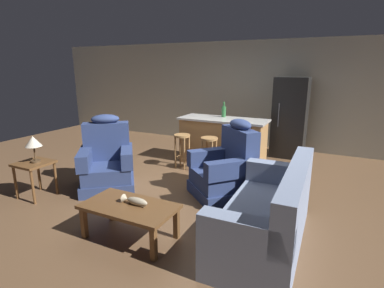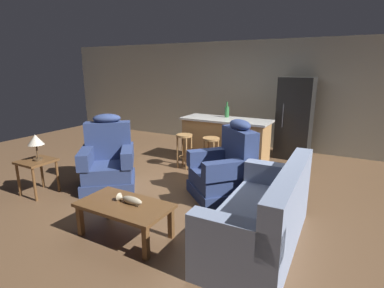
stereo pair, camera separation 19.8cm
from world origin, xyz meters
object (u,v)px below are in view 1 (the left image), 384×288
Objects in this scene: table_lamp at (33,143)px; kitchen_island at (223,141)px; fish_figurine at (135,201)px; recliner_near_lamp at (107,163)px; coffee_table at (129,209)px; couch at (270,215)px; bar_stool_middle at (209,148)px; refrigerator at (290,117)px; recliner_near_island at (226,170)px; end_table at (34,168)px; bottle_tall_green at (224,111)px; bar_stool_left at (182,145)px; bar_stool_right at (239,152)px.

kitchen_island is (1.94, 2.86, -0.39)m from table_lamp.
recliner_near_lamp is at bearing 142.40° from fish_figurine.
couch reaches higher than coffee_table.
refrigerator is (1.16, 1.83, 0.41)m from bar_stool_middle.
table_lamp reaches higher than coffee_table.
fish_figurine is at bearing 23.52° from recliner_near_island.
end_table is 0.32× the size of refrigerator.
refrigerator is (2.38, 3.26, 0.46)m from recliner_near_lamp.
recliner_near_lamp is 2.63m from bottle_tall_green.
fish_figurine is 1.70m from recliner_near_island.
couch is at bearing 22.99° from coffee_table.
bottle_tall_green is (1.20, 2.25, 0.65)m from recliner_near_lamp.
recliner_near_island is at bearing -66.87° from kitchen_island.
recliner_near_lamp is at bearing 48.55° from end_table.
bottle_tall_green is (-0.03, 0.82, 0.60)m from bar_stool_middle.
bar_stool_left is (1.36, 2.24, 0.01)m from end_table.
bar_stool_right is at bearing 0.00° from bar_stool_middle.
coffee_table is 0.62× the size of refrigerator.
coffee_table is 3.16m from kitchen_island.
bar_stool_middle reaches higher than end_table.
fish_figurine is at bearing -86.98° from bottle_tall_green.
bar_stool_right is (-0.08, 0.87, 0.05)m from recliner_near_island.
end_table is 2.97m from bar_stool_middle.
refrigerator is at bearing 46.76° from kitchen_island.
bottle_tall_green reaches higher than table_lamp.
refrigerator reaches higher than bottle_tall_green.
refrigerator reaches higher than fish_figurine.
table_lamp is 2.62m from bar_stool_left.
recliner_near_island is 2.14× the size of end_table.
kitchen_island is 0.84m from bar_stool_right.
table_lamp is (-2.05, 0.26, 0.41)m from fish_figurine.
recliner_near_island is 2.95m from table_lamp.
recliner_near_island reaches higher than end_table.
end_table is at bearing -20.73° from recliner_near_island.
table_lamp reaches higher than bar_stool_left.
refrigerator is (3.10, 4.07, 0.42)m from end_table.
refrigerator is (-0.42, 3.73, 0.54)m from couch.
kitchen_island is (-1.54, 2.53, 0.14)m from couch.
fish_figurine is 1.06× the size of bottle_tall_green.
bar_stool_left is (-0.73, 2.49, 0.01)m from fish_figurine.
bottle_tall_green is (1.91, 3.06, 0.61)m from end_table.
bottle_tall_green is (0.55, 0.82, 0.60)m from bar_stool_left.
couch is 2.84m from recliner_near_lamp.
table_lamp is at bearing -124.18° from kitchen_island.
kitchen_island reaches higher than bar_stool_right.
fish_figurine is 1.55m from couch.
bar_stool_right is (2.53, 2.24, 0.01)m from end_table.
bar_stool_left is at bearing 117.19° from recliner_near_lamp.
couch is 2.83× the size of bar_stool_left.
recliner_near_lamp is at bearing -114.25° from bar_stool_left.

